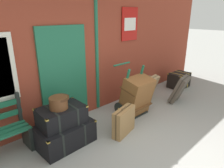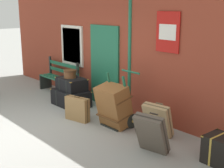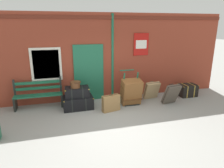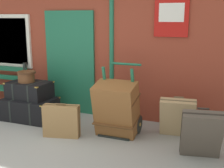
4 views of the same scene
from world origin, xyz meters
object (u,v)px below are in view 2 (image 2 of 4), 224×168
suitcase_olive (152,134)px  porters_trolley (120,113)px  large_brown_trunk (114,106)px  platform_bench (60,78)px  round_hatbox (70,73)px  suitcase_slate (77,109)px  suitcase_tan (158,120)px  steamer_trunk_middle (72,84)px  steamer_trunk_base (71,98)px

suitcase_olive → porters_trolley: bearing=159.4°
porters_trolley → large_brown_trunk: 0.27m
platform_bench → large_brown_trunk: size_ratio=1.67×
round_hatbox → suitcase_slate: size_ratio=0.55×
suitcase_slate → suitcase_tan: bearing=21.4°
large_brown_trunk → suitcase_slate: bearing=-155.9°
steamer_trunk_middle → suitcase_tan: (2.86, 0.15, -0.24)m
platform_bench → porters_trolley: (3.17, -0.43, -0.18)m
steamer_trunk_base → suitcase_tan: size_ratio=1.47×
round_hatbox → large_brown_trunk: (1.93, -0.17, -0.38)m
suitcase_olive → steamer_trunk_middle: bearing=170.8°
platform_bench → steamer_trunk_middle: 1.36m
steamer_trunk_base → porters_trolley: porters_trolley is taller
large_brown_trunk → suitcase_tan: 1.03m
platform_bench → steamer_trunk_base: (1.29, -0.46, -0.23)m
platform_bench → steamer_trunk_middle: bearing=-18.3°
porters_trolley → steamer_trunk_base: bearing=-178.9°
suitcase_tan → large_brown_trunk: bearing=-161.1°
platform_bench → suitcase_slate: platform_bench is taller
platform_bench → suitcase_tan: (4.14, -0.28, -0.10)m
platform_bench → suitcase_tan: size_ratio=2.31×
suitcase_olive → suitcase_slate: 2.25m
platform_bench → round_hatbox: platform_bench is taller
steamer_trunk_base → large_brown_trunk: size_ratio=1.07×
steamer_trunk_base → steamer_trunk_middle: steamer_trunk_middle is taller
suitcase_olive → suitcase_slate: suitcase_olive is taller
suitcase_olive → steamer_trunk_base: bearing=171.5°
large_brown_trunk → steamer_trunk_base: bearing=175.6°
steamer_trunk_middle → suitcase_olive: size_ratio=1.11×
large_brown_trunk → suitcase_tan: (0.96, 0.33, -0.13)m
steamer_trunk_middle → suitcase_tan: bearing=3.0°
platform_bench → suitcase_tan: 4.15m
platform_bench → porters_trolley: size_ratio=1.35×
large_brown_trunk → platform_bench: bearing=169.2°
steamer_trunk_middle → steamer_trunk_base: bearing=-71.3°
steamer_trunk_middle → round_hatbox: (-0.04, -0.02, 0.28)m
suitcase_slate → round_hatbox: bearing=153.5°
suitcase_slate → suitcase_tan: 1.94m
round_hatbox → suitcase_tan: 2.95m
suitcase_tan → round_hatbox: bearing=-176.8°
steamer_trunk_base → suitcase_tan: bearing=3.8°
platform_bench → steamer_trunk_base: size_ratio=1.57×
round_hatbox → suitcase_tan: round_hatbox is taller
round_hatbox → suitcase_tan: (2.90, 0.16, -0.52)m
steamer_trunk_middle → large_brown_trunk: large_brown_trunk is taller
steamer_trunk_base → suitcase_olive: suitcase_olive is taller
suitcase_slate → suitcase_tan: size_ratio=0.91×
steamer_trunk_middle → large_brown_trunk: 1.90m
platform_bench → round_hatbox: bearing=-19.5°
steamer_trunk_base → suitcase_tan: (2.84, 0.19, 0.13)m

